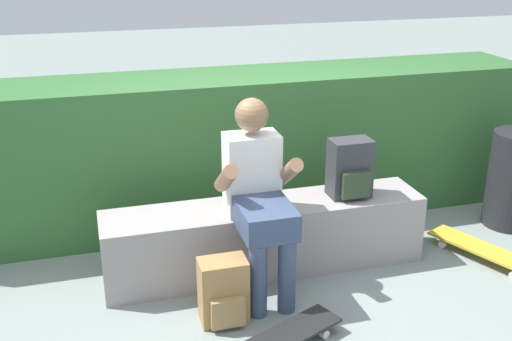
{
  "coord_description": "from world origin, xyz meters",
  "views": [
    {
      "loc": [
        -1.07,
        -3.19,
        2.16
      ],
      "look_at": [
        -0.08,
        0.3,
        0.75
      ],
      "focal_mm": 42.9,
      "sensor_mm": 36.0,
      "label": 1
    }
  ],
  "objects": [
    {
      "name": "person_skater",
      "position": [
        -0.11,
        0.15,
        0.67
      ],
      "size": [
        0.49,
        0.62,
        1.23
      ],
      "color": "white",
      "rests_on": "ground"
    },
    {
      "name": "hedge_row",
      "position": [
        0.04,
        1.26,
        0.58
      ],
      "size": [
        4.76,
        0.72,
        1.16
      ],
      "color": "#30602F",
      "rests_on": "ground"
    },
    {
      "name": "skateboard_near_person",
      "position": [
        -0.19,
        -0.54,
        0.07
      ],
      "size": [
        0.81,
        0.5,
        0.09
      ],
      "color": "black",
      "rests_on": "ground"
    },
    {
      "name": "bench_main",
      "position": [
        0.0,
        0.36,
        0.24
      ],
      "size": [
        2.17,
        0.42,
        0.48
      ],
      "color": "gray",
      "rests_on": "ground"
    },
    {
      "name": "backpack_on_bench",
      "position": [
        0.6,
        0.35,
        0.67
      ],
      "size": [
        0.28,
        0.23,
        0.4
      ],
      "color": "#333338",
      "rests_on": "bench_main"
    },
    {
      "name": "backpack_on_ground",
      "position": [
        -0.41,
        -0.17,
        0.19
      ],
      "size": [
        0.28,
        0.23,
        0.4
      ],
      "color": "#A37A47",
      "rests_on": "ground"
    },
    {
      "name": "skateboard_beside_bench",
      "position": [
        1.52,
        0.05,
        0.07
      ],
      "size": [
        0.5,
        0.81,
        0.09
      ],
      "color": "gold",
      "rests_on": "ground"
    },
    {
      "name": "ground_plane",
      "position": [
        0.0,
        0.0,
        0.0
      ],
      "size": [
        24.0,
        24.0,
        0.0
      ],
      "primitive_type": "plane",
      "color": "gray"
    }
  ]
}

